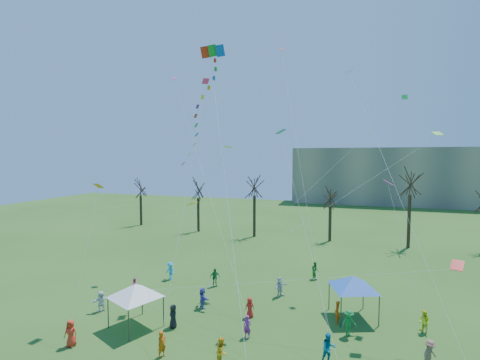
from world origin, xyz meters
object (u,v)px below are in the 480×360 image
(canopy_tent_white, at_px, (135,290))
(distant_building, at_px, (409,176))
(canopy_tent_blue, at_px, (353,282))
(big_box_kite, at_px, (204,114))

(canopy_tent_white, bearing_deg, distant_building, 68.47)
(canopy_tent_white, distance_m, canopy_tent_blue, 16.55)
(big_box_kite, height_order, canopy_tent_blue, big_box_kite)
(big_box_kite, xyz_separation_m, canopy_tent_blue, (10.11, 5.46, -12.71))
(distant_building, xyz_separation_m, canopy_tent_blue, (-15.41, -71.30, -4.70))
(distant_building, distance_m, big_box_kite, 81.28)
(big_box_kite, distance_m, canopy_tent_blue, 17.13)
(distant_building, distance_m, canopy_tent_white, 83.68)
(distant_building, relative_size, canopy_tent_blue, 14.49)
(distant_building, relative_size, big_box_kite, 2.95)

